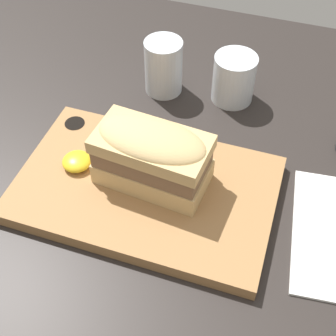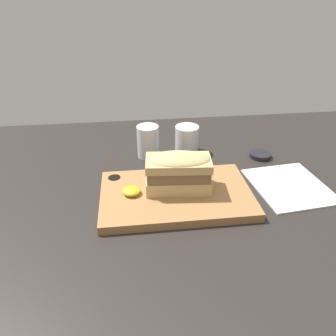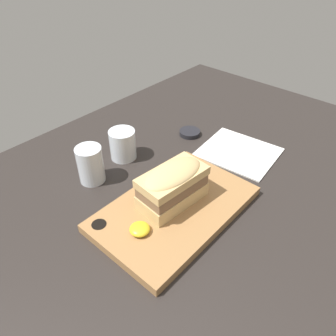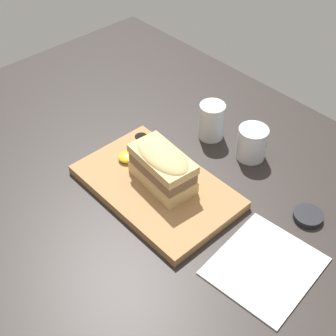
{
  "view_description": "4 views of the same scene",
  "coord_description": "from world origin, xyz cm",
  "px_view_note": "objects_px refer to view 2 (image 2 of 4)",
  "views": [
    {
      "loc": [
        12.12,
        -31.08,
        52.17
      ],
      "look_at": [
        0.22,
        4.84,
        8.74
      ],
      "focal_mm": 50.0,
      "sensor_mm": 36.0,
      "label": 1
    },
    {
      "loc": [
        -12.32,
        -55.9,
        45.92
      ],
      "look_at": [
        -4.45,
        8.44,
        8.31
      ],
      "focal_mm": 35.0,
      "sensor_mm": 36.0,
      "label": 2
    },
    {
      "loc": [
        -41.08,
        -26.9,
        52.48
      ],
      "look_at": [
        0.38,
        10.01,
        9.43
      ],
      "focal_mm": 35.0,
      "sensor_mm": 36.0,
      "label": 3
    },
    {
      "loc": [
        49.89,
        -40.24,
        73.96
      ],
      "look_at": [
        0.19,
        5.51,
        10.41
      ],
      "focal_mm": 50.0,
      "sensor_mm": 36.0,
      "label": 4
    }
  ],
  "objects_px": {
    "napkin": "(289,186)",
    "condiment_dish": "(260,155)",
    "serving_board": "(176,195)",
    "water_glass": "(148,143)",
    "wine_glass": "(187,140)",
    "sandwich": "(178,170)"
  },
  "relations": [
    {
      "from": "water_glass",
      "to": "condiment_dish",
      "type": "height_order",
      "value": "water_glass"
    },
    {
      "from": "water_glass",
      "to": "condiment_dish",
      "type": "relative_size",
      "value": 1.52
    },
    {
      "from": "serving_board",
      "to": "wine_glass",
      "type": "distance_m",
      "value": 0.24
    },
    {
      "from": "napkin",
      "to": "condiment_dish",
      "type": "distance_m",
      "value": 0.16
    },
    {
      "from": "wine_glass",
      "to": "condiment_dish",
      "type": "bearing_deg",
      "value": -16.62
    },
    {
      "from": "serving_board",
      "to": "condiment_dish",
      "type": "relative_size",
      "value": 5.75
    },
    {
      "from": "sandwich",
      "to": "wine_glass",
      "type": "bearing_deg",
      "value": 75.16
    },
    {
      "from": "wine_glass",
      "to": "condiment_dish",
      "type": "xyz_separation_m",
      "value": [
        0.2,
        -0.06,
        -0.03
      ]
    },
    {
      "from": "wine_glass",
      "to": "napkin",
      "type": "relative_size",
      "value": 0.38
    },
    {
      "from": "wine_glass",
      "to": "napkin",
      "type": "distance_m",
      "value": 0.31
    },
    {
      "from": "water_glass",
      "to": "wine_glass",
      "type": "distance_m",
      "value": 0.11
    },
    {
      "from": "napkin",
      "to": "condiment_dish",
      "type": "xyz_separation_m",
      "value": [
        -0.02,
        0.16,
        0.0
      ]
    },
    {
      "from": "water_glass",
      "to": "condiment_dish",
      "type": "xyz_separation_m",
      "value": [
        0.31,
        -0.05,
        -0.03
      ]
    },
    {
      "from": "water_glass",
      "to": "wine_glass",
      "type": "height_order",
      "value": "water_glass"
    },
    {
      "from": "wine_glass",
      "to": "napkin",
      "type": "height_order",
      "value": "wine_glass"
    },
    {
      "from": "water_glass",
      "to": "wine_glass",
      "type": "xyz_separation_m",
      "value": [
        0.11,
        0.01,
        -0.0
      ]
    },
    {
      "from": "sandwich",
      "to": "wine_glass",
      "type": "xyz_separation_m",
      "value": [
        0.06,
        0.22,
        -0.03
      ]
    },
    {
      "from": "wine_glass",
      "to": "serving_board",
      "type": "bearing_deg",
      "value": -105.73
    },
    {
      "from": "sandwich",
      "to": "serving_board",
      "type": "bearing_deg",
      "value": -120.39
    },
    {
      "from": "napkin",
      "to": "condiment_dish",
      "type": "bearing_deg",
      "value": 95.71
    },
    {
      "from": "napkin",
      "to": "serving_board",
      "type": "bearing_deg",
      "value": -176.83
    },
    {
      "from": "wine_glass",
      "to": "sandwich",
      "type": "bearing_deg",
      "value": -104.84
    }
  ]
}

